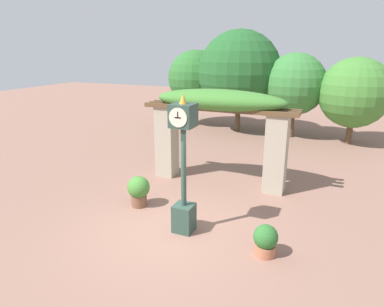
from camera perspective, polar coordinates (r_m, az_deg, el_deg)
ground_plane at (r=8.80m, az=-3.61°, el=-12.63°), size 60.00×60.00×0.00m
pedestal_clock at (r=8.09m, az=-1.41°, el=-2.49°), size 0.53×0.58×3.41m
pergola at (r=11.09m, az=4.46°, el=6.11°), size 5.04×1.24×3.14m
potted_plant_near_left at (r=9.94m, az=-8.87°, el=-6.01°), size 0.64×0.64×0.90m
potted_plant_near_right at (r=7.85m, az=12.14°, el=-13.92°), size 0.54×0.54×0.72m
tree_line at (r=18.42m, az=11.02°, el=12.13°), size 11.56×4.37×5.34m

